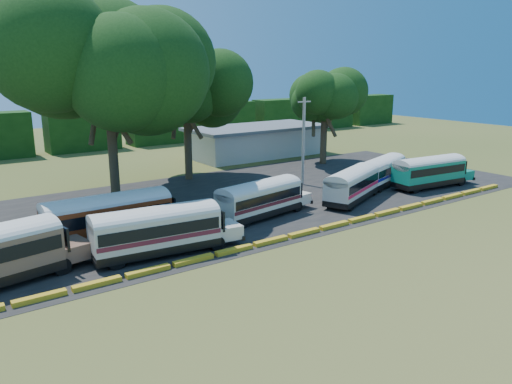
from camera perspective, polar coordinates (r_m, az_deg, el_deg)
ground at (r=34.62m, az=4.68°, el=-5.82°), size 160.00×160.00×0.00m
asphalt_strip at (r=44.52m, az=-4.26°, el=-1.24°), size 64.00×24.00×0.02m
curb at (r=35.30m, az=3.64°, el=-5.15°), size 53.70×0.45×0.30m
terminal_building at (r=68.02m, az=0.13°, el=5.90°), size 19.00×9.00×4.00m
treeline_backdrop at (r=76.32m, az=-19.21°, el=6.75°), size 130.00×4.00×6.00m
bus_red at (r=35.56m, az=-16.22°, el=-2.50°), size 10.37×2.64×3.41m
bus_cream_west at (r=32.35m, az=-11.03°, el=-4.07°), size 10.03×3.44×3.23m
bus_cream_east at (r=39.64m, az=0.58°, el=-0.58°), size 9.49×3.82×3.04m
bus_white_red at (r=45.21m, az=11.01°, el=1.01°), size 9.41×5.69×3.05m
bus_white_blue at (r=52.05m, az=14.24°, el=2.49°), size 9.20×5.02×2.95m
bus_teal at (r=52.55m, az=19.32°, el=2.39°), size 9.81×3.32×3.16m
tree_west at (r=43.60m, az=-16.72°, el=14.18°), size 13.94×13.94×17.40m
tree_center at (r=53.09m, az=-8.00°, el=12.10°), size 10.36×10.36×13.87m
tree_east at (r=62.19m, az=7.89°, el=10.43°), size 7.51×7.51×10.73m
utility_pole at (r=50.66m, az=5.44°, el=5.85°), size 1.60×0.30×8.86m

